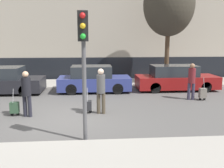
{
  "coord_description": "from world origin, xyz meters",
  "views": [
    {
      "loc": [
        1.0,
        -9.28,
        2.99
      ],
      "look_at": [
        1.86,
        1.8,
        0.95
      ],
      "focal_mm": 40.0,
      "sensor_mm": 36.0,
      "label": 1
    }
  ],
  "objects_px": {
    "pedestrian_left": "(26,91)",
    "traffic_light": "(84,51)",
    "parked_car_0": "(3,81)",
    "pedestrian_center": "(101,88)",
    "parked_car_1": "(94,80)",
    "pedestrian_right": "(192,79)",
    "parked_car_2": "(176,79)",
    "trolley_right": "(203,93)",
    "bare_tree_near_crossing": "(169,5)",
    "trolley_center": "(88,106)",
    "trolley_left": "(15,108)"
  },
  "relations": [
    {
      "from": "pedestrian_left",
      "to": "traffic_light",
      "type": "relative_size",
      "value": 0.48
    },
    {
      "from": "traffic_light",
      "to": "parked_car_0",
      "type": "bearing_deg",
      "value": 123.86
    },
    {
      "from": "pedestrian_center",
      "to": "pedestrian_left",
      "type": "bearing_deg",
      "value": -166.02
    },
    {
      "from": "parked_car_1",
      "to": "pedestrian_right",
      "type": "height_order",
      "value": "pedestrian_right"
    },
    {
      "from": "parked_car_1",
      "to": "parked_car_2",
      "type": "relative_size",
      "value": 0.86
    },
    {
      "from": "pedestrian_left",
      "to": "trolley_right",
      "type": "bearing_deg",
      "value": 29.38
    },
    {
      "from": "parked_car_0",
      "to": "pedestrian_right",
      "type": "height_order",
      "value": "pedestrian_right"
    },
    {
      "from": "pedestrian_right",
      "to": "bare_tree_near_crossing",
      "type": "distance_m",
      "value": 5.52
    },
    {
      "from": "pedestrian_right",
      "to": "traffic_light",
      "type": "height_order",
      "value": "traffic_light"
    },
    {
      "from": "parked_car_2",
      "to": "trolley_center",
      "type": "bearing_deg",
      "value": -140.17
    },
    {
      "from": "parked_car_0",
      "to": "pedestrian_right",
      "type": "distance_m",
      "value": 10.01
    },
    {
      "from": "pedestrian_left",
      "to": "trolley_right",
      "type": "height_order",
      "value": "pedestrian_left"
    },
    {
      "from": "parked_car_2",
      "to": "trolley_left",
      "type": "xyz_separation_m",
      "value": [
        -7.89,
        -4.35,
        -0.35
      ]
    },
    {
      "from": "trolley_left",
      "to": "pedestrian_center",
      "type": "distance_m",
      "value": 3.46
    },
    {
      "from": "pedestrian_left",
      "to": "parked_car_1",
      "type": "bearing_deg",
      "value": 74.88
    },
    {
      "from": "pedestrian_right",
      "to": "trolley_left",
      "type": "bearing_deg",
      "value": 30.03
    },
    {
      "from": "trolley_right",
      "to": "bare_tree_near_crossing",
      "type": "xyz_separation_m",
      "value": [
        -0.65,
        4.0,
        4.63
      ]
    },
    {
      "from": "pedestrian_right",
      "to": "trolley_right",
      "type": "xyz_separation_m",
      "value": [
        0.53,
        -0.15,
        -0.67
      ]
    },
    {
      "from": "parked_car_1",
      "to": "pedestrian_center",
      "type": "relative_size",
      "value": 2.21
    },
    {
      "from": "pedestrian_right",
      "to": "trolley_right",
      "type": "height_order",
      "value": "pedestrian_right"
    },
    {
      "from": "parked_car_0",
      "to": "trolley_left",
      "type": "relative_size",
      "value": 3.91
    },
    {
      "from": "bare_tree_near_crossing",
      "to": "parked_car_2",
      "type": "bearing_deg",
      "value": -84.95
    },
    {
      "from": "parked_car_2",
      "to": "pedestrian_right",
      "type": "height_order",
      "value": "pedestrian_right"
    },
    {
      "from": "parked_car_2",
      "to": "trolley_right",
      "type": "relative_size",
      "value": 4.11
    },
    {
      "from": "pedestrian_center",
      "to": "bare_tree_near_crossing",
      "type": "xyz_separation_m",
      "value": [
        4.38,
        5.81,
        3.94
      ]
    },
    {
      "from": "trolley_left",
      "to": "trolley_center",
      "type": "distance_m",
      "value": 2.84
    },
    {
      "from": "bare_tree_near_crossing",
      "to": "parked_car_1",
      "type": "bearing_deg",
      "value": -161.26
    },
    {
      "from": "trolley_left",
      "to": "pedestrian_right",
      "type": "xyz_separation_m",
      "value": [
        7.88,
        2.0,
        0.7
      ]
    },
    {
      "from": "trolley_right",
      "to": "pedestrian_center",
      "type": "bearing_deg",
      "value": -160.17
    },
    {
      "from": "parked_car_2",
      "to": "trolley_left",
      "type": "height_order",
      "value": "parked_car_2"
    },
    {
      "from": "pedestrian_left",
      "to": "trolley_left",
      "type": "bearing_deg",
      "value": -179.93
    },
    {
      "from": "parked_car_0",
      "to": "pedestrian_left",
      "type": "xyz_separation_m",
      "value": [
        2.4,
        -4.39,
        0.34
      ]
    },
    {
      "from": "pedestrian_center",
      "to": "pedestrian_right",
      "type": "distance_m",
      "value": 4.91
    },
    {
      "from": "trolley_left",
      "to": "pedestrian_right",
      "type": "bearing_deg",
      "value": 14.23
    },
    {
      "from": "parked_car_1",
      "to": "pedestrian_left",
      "type": "relative_size",
      "value": 2.27
    },
    {
      "from": "parked_car_0",
      "to": "pedestrian_right",
      "type": "bearing_deg",
      "value": -12.98
    },
    {
      "from": "trolley_center",
      "to": "bare_tree_near_crossing",
      "type": "distance_m",
      "value": 8.87
    },
    {
      "from": "pedestrian_center",
      "to": "bare_tree_near_crossing",
      "type": "height_order",
      "value": "bare_tree_near_crossing"
    },
    {
      "from": "parked_car_2",
      "to": "bare_tree_near_crossing",
      "type": "xyz_separation_m",
      "value": [
        -0.13,
        1.5,
        4.31
      ]
    },
    {
      "from": "traffic_light",
      "to": "pedestrian_left",
      "type": "bearing_deg",
      "value": 131.43
    },
    {
      "from": "trolley_center",
      "to": "trolley_right",
      "type": "height_order",
      "value": "trolley_right"
    },
    {
      "from": "trolley_right",
      "to": "traffic_light",
      "type": "bearing_deg",
      "value": -140.63
    },
    {
      "from": "parked_car_2",
      "to": "traffic_light",
      "type": "height_order",
      "value": "traffic_light"
    },
    {
      "from": "pedestrian_left",
      "to": "pedestrian_center",
      "type": "bearing_deg",
      "value": 18.77
    },
    {
      "from": "pedestrian_left",
      "to": "bare_tree_near_crossing",
      "type": "relative_size",
      "value": 0.26
    },
    {
      "from": "pedestrian_center",
      "to": "parked_car_0",
      "type": "bearing_deg",
      "value": 151.66
    },
    {
      "from": "parked_car_2",
      "to": "pedestrian_left",
      "type": "xyz_separation_m",
      "value": [
        -7.36,
        -4.49,
        0.34
      ]
    },
    {
      "from": "pedestrian_center",
      "to": "bare_tree_near_crossing",
      "type": "relative_size",
      "value": 0.27
    },
    {
      "from": "pedestrian_center",
      "to": "traffic_light",
      "type": "height_order",
      "value": "traffic_light"
    },
    {
      "from": "traffic_light",
      "to": "parked_car_2",
      "type": "bearing_deg",
      "value": 54.41
    }
  ]
}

